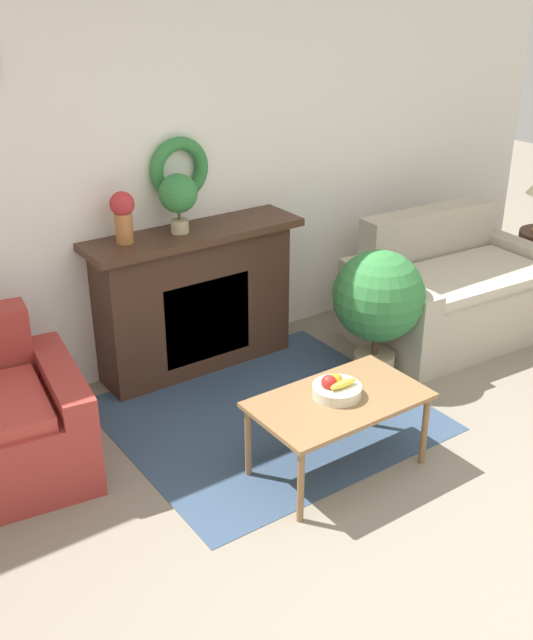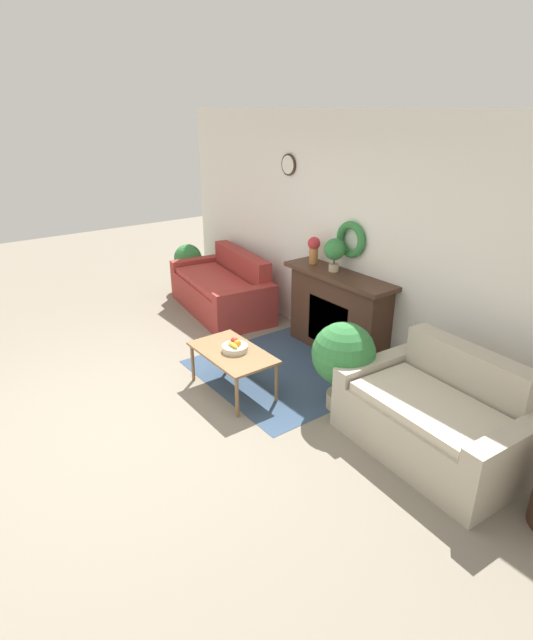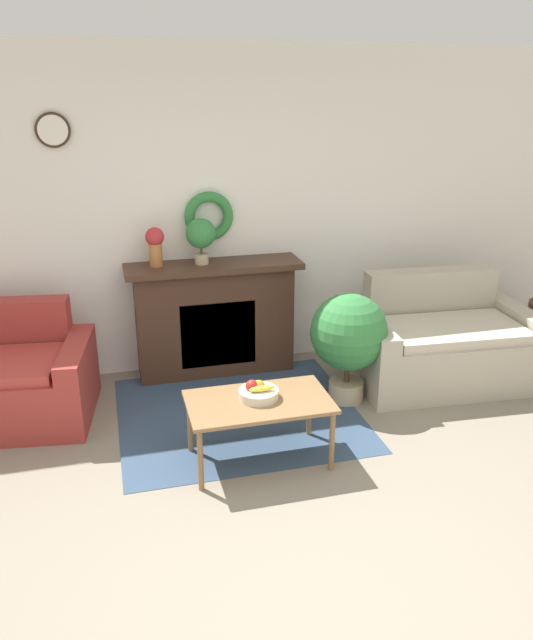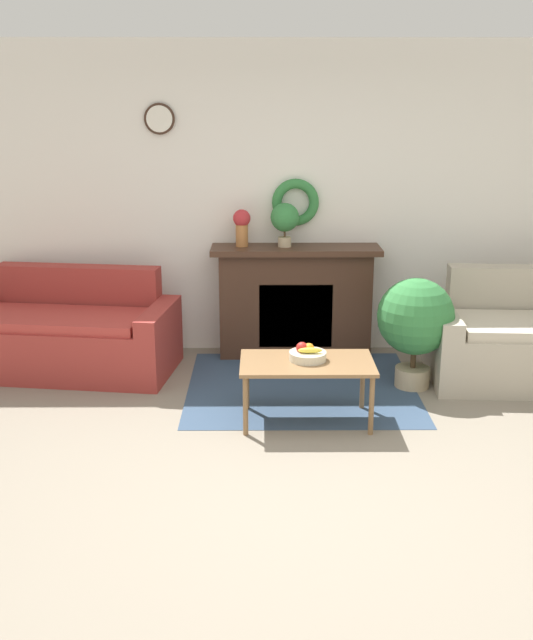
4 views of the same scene
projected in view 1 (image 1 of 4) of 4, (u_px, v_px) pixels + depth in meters
The scene contains 10 objects.
ground_plane at pixel (489, 593), 3.30m from camera, with size 16.00×16.00×0.00m, color gray.
floor_rug at pixel (268, 415), 4.61m from camera, with size 1.80×1.64×0.01m.
wall_back at pixel (172, 166), 4.78m from camera, with size 6.80×0.15×2.70m.
fireplace at pixel (195, 299), 5.00m from camera, with size 1.46×0.41×0.98m.
loveseat_right at pixel (453, 293), 5.57m from camera, with size 1.56×1.03×0.87m.
coffee_table at pixel (339, 406), 3.96m from camera, with size 0.93×0.54×0.45m.
fruit_bowl at pixel (336, 388), 3.95m from camera, with size 0.26×0.26×0.12m.
vase_on_mantel_left at pixel (123, 213), 4.48m from camera, with size 0.15×0.15×0.32m.
potted_plant_on_mantel at pixel (178, 196), 4.63m from camera, with size 0.24×0.24×0.38m.
potted_plant_floor_by_loveseat at pixel (378, 300), 4.85m from camera, with size 0.60×0.60×0.88m.
Camera 1 is at (-2.22, -1.46, 2.50)m, focal length 42.00 mm.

